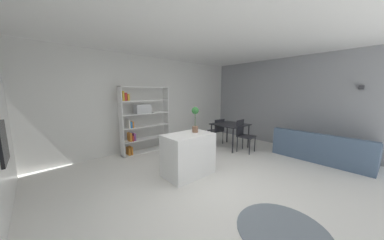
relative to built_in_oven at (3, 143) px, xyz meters
name	(u,v)px	position (x,y,z in m)	size (l,w,h in m)	color
ground_plane	(206,178)	(2.93, -1.11, -1.06)	(10.14, 10.14, 0.00)	silver
ceiling_slab	(207,31)	(2.93, -1.11, 1.81)	(7.37, 5.51, 0.06)	white
back_partition	(143,103)	(2.93, 1.61, 0.36)	(7.37, 0.06, 2.84)	silver
right_partition_gray	(285,103)	(6.58, -1.11, 0.36)	(0.06, 5.51, 2.84)	gray
built_in_oven	(3,143)	(0.00, 0.00, 0.00)	(0.06, 0.61, 0.59)	black
kitchen_island	(188,154)	(2.76, -0.75, -0.61)	(1.02, 0.65, 0.89)	white
potted_plant_on_island	(195,118)	(2.99, -0.72, 0.16)	(0.15, 0.15, 0.55)	brown
open_bookshelf	(142,118)	(2.69, 1.25, -0.04)	(1.44, 0.30, 1.92)	white
foreground_floor_rug	(282,231)	(2.64, -2.79, -1.05)	(1.14, 1.14, 0.01)	slate
dining_table	(230,126)	(5.02, -0.11, -0.38)	(0.93, 0.97, 0.76)	#232328
dining_chair_near	(243,133)	(5.01, -0.62, -0.50)	(0.50, 0.50, 0.94)	#232328
dining_chair_far	(217,129)	(5.01, 0.40, -0.54)	(0.46, 0.48, 0.86)	#232328
sofa	(321,150)	(5.94, -2.36, -0.80)	(0.91, 2.16, 0.74)	#475B75
wall_sconce_front	(361,87)	(6.50, -2.91, 0.82)	(0.10, 0.10, 0.10)	#333338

